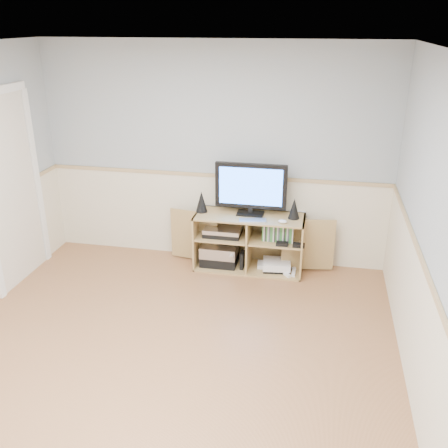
{
  "coord_description": "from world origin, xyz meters",
  "views": [
    {
      "loc": [
        1.19,
        -3.14,
        2.69
      ],
      "look_at": [
        0.32,
        1.2,
        0.86
      ],
      "focal_mm": 40.0,
      "sensor_mm": 36.0,
      "label": 1
    }
  ],
  "objects_px": {
    "monitor": "(251,187)",
    "game_consoles": "(276,265)",
    "keyboard": "(253,220)",
    "media_cabinet": "(250,240)"
  },
  "relations": [
    {
      "from": "media_cabinet",
      "to": "keyboard",
      "type": "height_order",
      "value": "keyboard"
    },
    {
      "from": "game_consoles",
      "to": "keyboard",
      "type": "bearing_deg",
      "value": -154.04
    },
    {
      "from": "keyboard",
      "to": "game_consoles",
      "type": "relative_size",
      "value": 0.65
    },
    {
      "from": "monitor",
      "to": "media_cabinet",
      "type": "bearing_deg",
      "value": 90.0
    },
    {
      "from": "media_cabinet",
      "to": "monitor",
      "type": "distance_m",
      "value": 0.64
    },
    {
      "from": "monitor",
      "to": "keyboard",
      "type": "height_order",
      "value": "monitor"
    },
    {
      "from": "keyboard",
      "to": "game_consoles",
      "type": "height_order",
      "value": "keyboard"
    },
    {
      "from": "monitor",
      "to": "game_consoles",
      "type": "xyz_separation_m",
      "value": [
        0.32,
        -0.06,
        -0.9
      ]
    },
    {
      "from": "monitor",
      "to": "game_consoles",
      "type": "distance_m",
      "value": 0.95
    },
    {
      "from": "media_cabinet",
      "to": "game_consoles",
      "type": "height_order",
      "value": "media_cabinet"
    }
  ]
}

